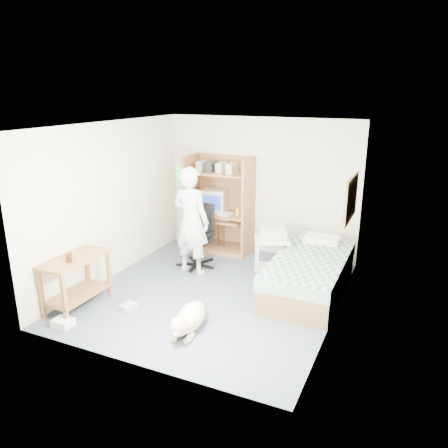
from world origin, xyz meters
name	(u,v)px	position (x,y,z in m)	size (l,w,h in m)	color
floor	(214,293)	(0.00, 0.00, 0.00)	(4.00, 4.00, 0.00)	#495363
wall_back	(261,187)	(0.00, 2.00, 1.25)	(3.60, 0.02, 2.50)	silver
wall_right	(340,230)	(1.80, 0.00, 1.25)	(0.02, 4.00, 2.50)	silver
wall_left	(112,201)	(-1.80, 0.00, 1.25)	(0.02, 4.00, 2.50)	silver
ceiling	(213,125)	(0.00, 0.00, 2.50)	(3.60, 4.00, 0.02)	white
computer_hutch	(220,208)	(-0.70, 1.74, 0.82)	(1.20, 0.63, 1.80)	brown
bed	(309,275)	(1.30, 0.62, 0.29)	(1.02, 2.02, 0.66)	brown
side_desk	(76,275)	(-1.55, -1.20, 0.49)	(0.50, 1.00, 0.75)	brown
corkboard	(351,199)	(1.77, 0.90, 1.45)	(0.04, 0.94, 0.66)	#9E7A47
office_chair	(198,244)	(-0.72, 0.87, 0.39)	(0.61, 0.61, 1.08)	black
person	(191,221)	(-0.68, 0.56, 0.90)	(0.66, 0.43, 1.80)	silver
parrot	(179,175)	(-0.88, 0.58, 1.65)	(0.13, 0.23, 0.36)	#209816
dog	(189,318)	(0.18, -1.10, 0.17)	(0.42, 1.02, 0.38)	beige
printer_cart	(272,251)	(0.59, 0.95, 0.44)	(0.68, 0.63, 0.66)	silver
printer	(272,233)	(0.59, 0.95, 0.75)	(0.42, 0.32, 0.18)	#A5A6A1
crt_monitor	(215,200)	(-0.80, 1.75, 0.97)	(0.48, 0.50, 0.41)	beige
keyboard	(217,218)	(-0.69, 1.58, 0.67)	(0.45, 0.16, 0.03)	beige
pencil_cup	(238,212)	(-0.31, 1.65, 0.82)	(0.08, 0.08, 0.12)	gold
drink_glass	(69,258)	(-1.50, -1.34, 0.81)	(0.08, 0.08, 0.12)	#3E1709
floor_box_a	(63,323)	(-1.37, -1.70, 0.05)	(0.25, 0.20, 0.10)	white
floor_box_b	(128,307)	(-0.87, -0.97, 0.04)	(0.18, 0.22, 0.08)	#A8A8A3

